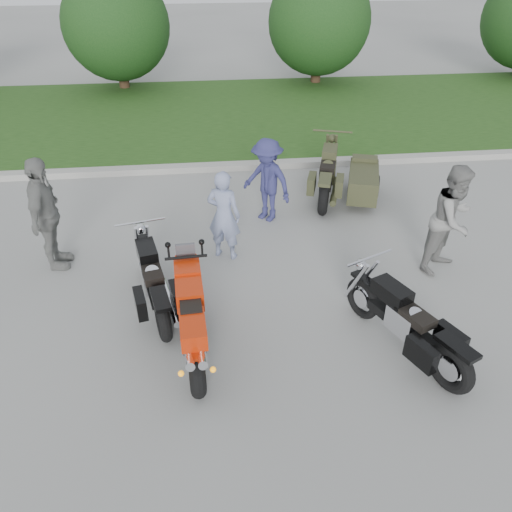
{
  "coord_description": "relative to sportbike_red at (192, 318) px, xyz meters",
  "views": [
    {
      "loc": [
        -0.33,
        -5.31,
        4.84
      ],
      "look_at": [
        0.35,
        0.86,
        0.8
      ],
      "focal_mm": 35.0,
      "sensor_mm": 36.0,
      "label": 1
    }
  ],
  "objects": [
    {
      "name": "ground",
      "position": [
        0.61,
        0.22,
        -0.6
      ],
      "size": [
        80.0,
        80.0,
        0.0
      ],
      "primitive_type": "plane",
      "color": "#9F9F9A",
      "rests_on": "ground"
    },
    {
      "name": "curb",
      "position": [
        0.61,
        6.22,
        -0.53
      ],
      "size": [
        60.0,
        0.3,
        0.15
      ],
      "primitive_type": "cube",
      "color": "#A3A199",
      "rests_on": "ground"
    },
    {
      "name": "grass_strip",
      "position": [
        0.61,
        10.37,
        -0.53
      ],
      "size": [
        60.0,
        8.0,
        0.14
      ],
      "primitive_type": "cube",
      "color": "#366121",
      "rests_on": "ground"
    },
    {
      "name": "tree_mid_left",
      "position": [
        -2.39,
        13.72,
        1.59
      ],
      "size": [
        3.6,
        3.6,
        4.0
      ],
      "color": "#3F2B1C",
      "rests_on": "ground"
    },
    {
      "name": "tree_mid_right",
      "position": [
        4.61,
        13.72,
        1.59
      ],
      "size": [
        3.6,
        3.6,
        4.0
      ],
      "color": "#3F2B1C",
      "rests_on": "ground"
    },
    {
      "name": "sportbike_red",
      "position": [
        0.0,
        0.0,
        0.0
      ],
      "size": [
        0.43,
        2.15,
        1.02
      ],
      "rotation": [
        0.0,
        0.0,
        0.06
      ],
      "color": "black",
      "rests_on": "ground"
    },
    {
      "name": "cruiser_left",
      "position": [
        -0.57,
        1.04,
        -0.15
      ],
      "size": [
        0.73,
        2.24,
        0.87
      ],
      "rotation": [
        0.0,
        0.0,
        0.22
      ],
      "color": "black",
      "rests_on": "ground"
    },
    {
      "name": "cruiser_right",
      "position": [
        2.86,
        -0.34,
        -0.15
      ],
      "size": [
        1.1,
        2.16,
        0.89
      ],
      "rotation": [
        0.0,
        0.0,
        0.42
      ],
      "color": "black",
      "rests_on": "ground"
    },
    {
      "name": "cruiser_sidecar",
      "position": [
        3.29,
        4.34,
        -0.15
      ],
      "size": [
        1.66,
        2.44,
        0.97
      ],
      "rotation": [
        0.0,
        0.0,
        -0.3
      ],
      "color": "black",
      "rests_on": "ground"
    },
    {
      "name": "person_stripe",
      "position": [
        0.56,
        2.38,
        0.21
      ],
      "size": [
        0.7,
        0.59,
        1.62
      ],
      "primitive_type": "imported",
      "rotation": [
        0.0,
        0.0,
        2.72
      ],
      "color": "#8792B8",
      "rests_on": "ground"
    },
    {
      "name": "person_grey",
      "position": [
        4.24,
        1.61,
        0.32
      ],
      "size": [
        1.14,
        1.1,
        1.85
      ],
      "primitive_type": "imported",
      "rotation": [
        0.0,
        0.0,
        0.65
      ],
      "color": "gray",
      "rests_on": "ground"
    },
    {
      "name": "person_denim",
      "position": [
        1.47,
        3.66,
        0.23
      ],
      "size": [
        1.2,
        1.19,
        1.66
      ],
      "primitive_type": "imported",
      "rotation": [
        0.0,
        0.0,
        -0.77
      ],
      "color": "navy",
      "rests_on": "ground"
    },
    {
      "name": "person_back",
      "position": [
        -2.32,
        2.4,
        0.38
      ],
      "size": [
        0.51,
        1.16,
        1.95
      ],
      "primitive_type": "imported",
      "rotation": [
        0.0,
        0.0,
        1.54
      ],
      "color": "gray",
      "rests_on": "ground"
    }
  ]
}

